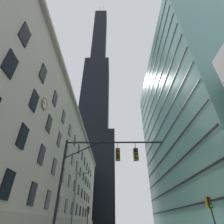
{
  "coord_description": "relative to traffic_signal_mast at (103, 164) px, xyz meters",
  "views": [
    {
      "loc": [
        -2.45,
        -11.25,
        1.42
      ],
      "look_at": [
        -2.77,
        27.34,
        27.08
      ],
      "focal_mm": 26.87,
      "sensor_mm": 36.0,
      "label": 1
    }
  ],
  "objects": [
    {
      "name": "traffic_signal_mast",
      "position": [
        0.0,
        0.0,
        0.0
      ],
      "size": [
        8.71,
        0.63,
        7.56
      ],
      "color": "black",
      "rests_on": "sidewalk_left"
    },
    {
      "name": "traffic_light_near_right",
      "position": [
        9.87,
        3.97,
        -2.68
      ],
      "size": [
        0.4,
        0.63,
        3.41
      ],
      "color": "black",
      "rests_on": "sidewalk_right"
    },
    {
      "name": "street_lamppost",
      "position": [
        -4.3,
        12.18,
        -0.79
      ],
      "size": [
        2.52,
        0.32,
        7.71
      ],
      "color": "#47474C",
      "rests_on": "sidewalk_left"
    },
    {
      "name": "station_building",
      "position": [
        -14.71,
        27.19,
        6.34
      ],
      "size": [
        14.75,
        71.86,
        23.81
      ],
      "color": "beige",
      "rests_on": "ground"
    },
    {
      "name": "dark_skyscraper",
      "position": [
        -12.23,
        84.67,
        60.95
      ],
      "size": [
        27.65,
        27.65,
        222.3
      ],
      "color": "black",
      "rests_on": "ground"
    },
    {
      "name": "traffic_light_far_left",
      "position": [
        -3.21,
        17.16,
        -2.57
      ],
      "size": [
        0.4,
        0.63,
        3.54
      ],
      "color": "black",
      "rests_on": "sidewalk_left"
    },
    {
      "name": "glass_office_midrise",
      "position": [
        23.6,
        28.65,
        20.44
      ],
      "size": [
        18.67,
        48.68,
        51.96
      ],
      "color": "slate",
      "rests_on": "ground"
    }
  ]
}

